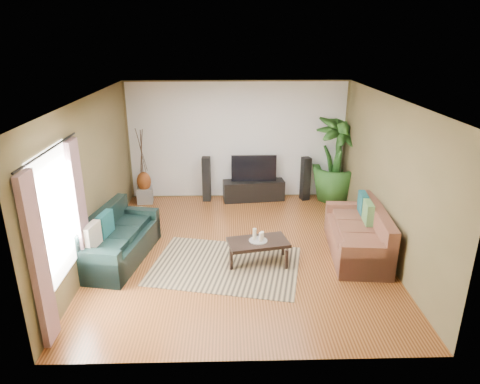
{
  "coord_description": "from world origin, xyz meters",
  "views": [
    {
      "loc": [
        -0.19,
        -6.81,
        3.66
      ],
      "look_at": [
        0.0,
        0.2,
        1.05
      ],
      "focal_mm": 32.0,
      "sensor_mm": 36.0,
      "label": 1
    }
  ],
  "objects_px": {
    "sofa_left": "(119,237)",
    "coffee_table": "(258,252)",
    "sofa_right": "(357,231)",
    "tv_stand": "(254,190)",
    "speaker_right": "(305,179)",
    "vase": "(144,181)",
    "side_table": "(130,223)",
    "speaker_left": "(206,179)",
    "pedestal": "(145,195)",
    "potted_plant": "(336,159)",
    "television": "(254,168)"
  },
  "relations": [
    {
      "from": "sofa_right",
      "to": "television",
      "type": "distance_m",
      "value": 3.13
    },
    {
      "from": "coffee_table",
      "to": "tv_stand",
      "type": "distance_m",
      "value": 2.92
    },
    {
      "from": "tv_stand",
      "to": "potted_plant",
      "type": "height_order",
      "value": "potted_plant"
    },
    {
      "from": "television",
      "to": "side_table",
      "type": "bearing_deg",
      "value": -144.63
    },
    {
      "from": "side_table",
      "to": "speaker_left",
      "type": "bearing_deg",
      "value": 51.56
    },
    {
      "from": "vase",
      "to": "sofa_right",
      "type": "bearing_deg",
      "value": -31.33
    },
    {
      "from": "potted_plant",
      "to": "sofa_left",
      "type": "bearing_deg",
      "value": -147.6
    },
    {
      "from": "sofa_left",
      "to": "sofa_right",
      "type": "bearing_deg",
      "value": -77.53
    },
    {
      "from": "sofa_left",
      "to": "side_table",
      "type": "bearing_deg",
      "value": 12.99
    },
    {
      "from": "pedestal",
      "to": "vase",
      "type": "xyz_separation_m",
      "value": [
        0.0,
        0.0,
        0.33
      ]
    },
    {
      "from": "tv_stand",
      "to": "speaker_right",
      "type": "relative_size",
      "value": 1.38
    },
    {
      "from": "potted_plant",
      "to": "vase",
      "type": "relative_size",
      "value": 4.39
    },
    {
      "from": "speaker_left",
      "to": "coffee_table",
      "type": "bearing_deg",
      "value": -68.87
    },
    {
      "from": "television",
      "to": "speaker_right",
      "type": "bearing_deg",
      "value": 0.0
    },
    {
      "from": "sofa_right",
      "to": "tv_stand",
      "type": "distance_m",
      "value": 3.11
    },
    {
      "from": "speaker_left",
      "to": "sofa_left",
      "type": "bearing_deg",
      "value": -114.14
    },
    {
      "from": "sofa_left",
      "to": "pedestal",
      "type": "distance_m",
      "value": 2.66
    },
    {
      "from": "sofa_left",
      "to": "sofa_right",
      "type": "distance_m",
      "value": 4.1
    },
    {
      "from": "sofa_left",
      "to": "coffee_table",
      "type": "relative_size",
      "value": 1.87
    },
    {
      "from": "pedestal",
      "to": "potted_plant",
      "type": "bearing_deg",
      "value": 1.23
    },
    {
      "from": "speaker_left",
      "to": "potted_plant",
      "type": "relative_size",
      "value": 0.53
    },
    {
      "from": "sofa_right",
      "to": "speaker_left",
      "type": "distance_m",
      "value": 3.8
    },
    {
      "from": "speaker_left",
      "to": "tv_stand",
      "type": "bearing_deg",
      "value": 2.54
    },
    {
      "from": "sofa_right",
      "to": "potted_plant",
      "type": "height_order",
      "value": "potted_plant"
    },
    {
      "from": "pedestal",
      "to": "side_table",
      "type": "distance_m",
      "value": 1.67
    },
    {
      "from": "tv_stand",
      "to": "pedestal",
      "type": "xyz_separation_m",
      "value": [
        -2.5,
        -0.09,
        -0.06
      ]
    },
    {
      "from": "speaker_right",
      "to": "potted_plant",
      "type": "relative_size",
      "value": 0.52
    },
    {
      "from": "tv_stand",
      "to": "potted_plant",
      "type": "xyz_separation_m",
      "value": [
        1.87,
        0.0,
        0.74
      ]
    },
    {
      "from": "speaker_left",
      "to": "speaker_right",
      "type": "xyz_separation_m",
      "value": [
        2.28,
        0.01,
        -0.01
      ]
    },
    {
      "from": "vase",
      "to": "speaker_right",
      "type": "bearing_deg",
      "value": 1.45
    },
    {
      "from": "sofa_left",
      "to": "side_table",
      "type": "relative_size",
      "value": 3.88
    },
    {
      "from": "speaker_left",
      "to": "pedestal",
      "type": "xyz_separation_m",
      "value": [
        -1.42,
        -0.09,
        -0.35
      ]
    },
    {
      "from": "pedestal",
      "to": "vase",
      "type": "bearing_deg",
      "value": 0.0
    },
    {
      "from": "tv_stand",
      "to": "vase",
      "type": "distance_m",
      "value": 2.52
    },
    {
      "from": "potted_plant",
      "to": "pedestal",
      "type": "bearing_deg",
      "value": -178.77
    },
    {
      "from": "sofa_left",
      "to": "tv_stand",
      "type": "distance_m",
      "value": 3.68
    },
    {
      "from": "television",
      "to": "speaker_right",
      "type": "distance_m",
      "value": 1.23
    },
    {
      "from": "sofa_left",
      "to": "potted_plant",
      "type": "relative_size",
      "value": 0.95
    },
    {
      "from": "speaker_left",
      "to": "vase",
      "type": "relative_size",
      "value": 2.34
    },
    {
      "from": "sofa_left",
      "to": "pedestal",
      "type": "height_order",
      "value": "sofa_left"
    },
    {
      "from": "side_table",
      "to": "sofa_right",
      "type": "bearing_deg",
      "value": -11.84
    },
    {
      "from": "television",
      "to": "side_table",
      "type": "height_order",
      "value": "television"
    },
    {
      "from": "sofa_left",
      "to": "tv_stand",
      "type": "height_order",
      "value": "sofa_left"
    },
    {
      "from": "speaker_right",
      "to": "pedestal",
      "type": "height_order",
      "value": "speaker_right"
    },
    {
      "from": "sofa_left",
      "to": "vase",
      "type": "height_order",
      "value": "sofa_left"
    },
    {
      "from": "potted_plant",
      "to": "vase",
      "type": "xyz_separation_m",
      "value": [
        -4.37,
        -0.09,
        -0.47
      ]
    },
    {
      "from": "sofa_left",
      "to": "sofa_right",
      "type": "height_order",
      "value": "same"
    },
    {
      "from": "sofa_right",
      "to": "speaker_right",
      "type": "xyz_separation_m",
      "value": [
        -0.46,
        2.63,
        0.08
      ]
    },
    {
      "from": "tv_stand",
      "to": "vase",
      "type": "xyz_separation_m",
      "value": [
        -2.5,
        -0.09,
        0.27
      ]
    },
    {
      "from": "television",
      "to": "vase",
      "type": "distance_m",
      "value": 2.52
    }
  ]
}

